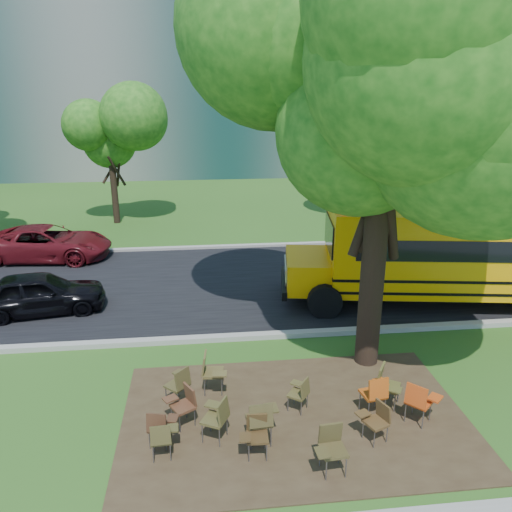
{
  "coord_description": "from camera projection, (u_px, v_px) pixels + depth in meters",
  "views": [
    {
      "loc": [
        -0.75,
        -8.98,
        6.4
      ],
      "look_at": [
        0.72,
        4.19,
        1.95
      ],
      "focal_mm": 35.0,
      "sensor_mm": 36.0,
      "label": 1
    }
  ],
  "objects": [
    {
      "name": "ground",
      "position": [
        244.0,
        406.0,
        10.58
      ],
      "size": [
        160.0,
        160.0,
        0.0
      ],
      "primitive_type": "plane",
      "color": "#295219",
      "rests_on": "ground"
    },
    {
      "name": "dirt_patch",
      "position": [
        295.0,
        417.0,
        10.21
      ],
      "size": [
        7.0,
        4.5,
        0.03
      ],
      "primitive_type": "cube",
      "color": "#382819",
      "rests_on": "ground"
    },
    {
      "name": "asphalt_road",
      "position": [
        226.0,
        284.0,
        17.17
      ],
      "size": [
        80.0,
        8.0,
        0.04
      ],
      "primitive_type": "cube",
      "color": "black",
      "rests_on": "ground"
    },
    {
      "name": "kerb_near",
      "position": [
        234.0,
        337.0,
        13.39
      ],
      "size": [
        80.0,
        0.25,
        0.14
      ],
      "primitive_type": "cube",
      "color": "gray",
      "rests_on": "ground"
    },
    {
      "name": "kerb_far",
      "position": [
        221.0,
        247.0,
        21.02
      ],
      "size": [
        80.0,
        0.25,
        0.14
      ],
      "primitive_type": "cube",
      "color": "gray",
      "rests_on": "ground"
    },
    {
      "name": "building_main",
      "position": [
        105.0,
        29.0,
        40.15
      ],
      "size": [
        38.0,
        16.0,
        22.0
      ],
      "primitive_type": "cube",
      "color": "slate",
      "rests_on": "ground"
    },
    {
      "name": "building_right",
      "position": [
        471.0,
        17.0,
        44.93
      ],
      "size": [
        30.0,
        16.0,
        25.0
      ],
      "primitive_type": "cube",
      "color": "slate",
      "rests_on": "ground"
    },
    {
      "name": "bg_tree_2",
      "position": [
        109.0,
        137.0,
        23.78
      ],
      "size": [
        4.8,
        4.8,
        6.62
      ],
      "color": "black",
      "rests_on": "ground"
    },
    {
      "name": "bg_tree_3",
      "position": [
        389.0,
        120.0,
        23.01
      ],
      "size": [
        5.6,
        5.6,
        7.84
      ],
      "color": "black",
      "rests_on": "ground"
    },
    {
      "name": "main_tree",
      "position": [
        386.0,
        102.0,
        10.37
      ],
      "size": [
        7.2,
        7.2,
        9.75
      ],
      "color": "black",
      "rests_on": "ground"
    },
    {
      "name": "school_bus",
      "position": [
        511.0,
        250.0,
        15.13
      ],
      "size": [
        12.75,
        4.48,
        3.06
      ],
      "rotation": [
        0.0,
        0.0,
        -0.15
      ],
      "color": "orange",
      "rests_on": "ground"
    },
    {
      "name": "chair_0",
      "position": [
        162.0,
        437.0,
        8.94
      ],
      "size": [
        0.51,
        0.48,
        0.78
      ],
      "rotation": [
        0.0,
        0.0,
        0.05
      ],
      "color": "#433D1D",
      "rests_on": "ground"
    },
    {
      "name": "chair_1",
      "position": [
        160.0,
        425.0,
        9.23
      ],
      "size": [
        0.6,
        0.47,
        0.8
      ],
      "rotation": [
        0.0,
        0.0,
        -0.22
      ],
      "color": "#432718",
      "rests_on": "ground"
    },
    {
      "name": "chair_2",
      "position": [
        218.0,
        415.0,
        9.4
      ],
      "size": [
        0.59,
        0.75,
        0.91
      ],
      "rotation": [
        0.0,
        0.0,
        1.1
      ],
      "color": "#4A4320",
      "rests_on": "ground"
    },
    {
      "name": "chair_3",
      "position": [
        256.0,
        432.0,
        9.03
      ],
      "size": [
        0.55,
        0.48,
        0.82
      ],
      "rotation": [
        0.0,
        0.0,
        3.09
      ],
      "color": "#412E17",
      "rests_on": "ground"
    },
    {
      "name": "chair_4",
      "position": [
        261.0,
        418.0,
        9.27
      ],
      "size": [
        0.63,
        0.61,
        0.96
      ],
      "rotation": [
        0.0,
        0.0,
        0.07
      ],
      "color": "#443B1D",
      "rests_on": "ground"
    },
    {
      "name": "chair_5",
      "position": [
        331.0,
        444.0,
        8.62
      ],
      "size": [
        0.6,
        0.57,
        0.91
      ],
      "rotation": [
        0.0,
        0.0,
        3.22
      ],
      "color": "#443A1D",
      "rests_on": "ground"
    },
    {
      "name": "chair_6",
      "position": [
        377.0,
        418.0,
        9.42
      ],
      "size": [
        0.64,
        0.55,
        0.81
      ],
      "rotation": [
        0.0,
        0.0,
        1.97
      ],
      "color": "#4E371C",
      "rests_on": "ground"
    },
    {
      "name": "chair_7",
      "position": [
        420.0,
        399.0,
        9.85
      ],
      "size": [
        0.8,
        0.63,
        0.93
      ],
      "rotation": [
        0.0,
        0.0,
        -0.81
      ],
      "color": "#BD4314",
      "rests_on": "ground"
    },
    {
      "name": "chair_8",
      "position": [
        180.0,
        382.0,
        10.5
      ],
      "size": [
        0.6,
        0.75,
        0.88
      ],
      "rotation": [
        0.0,
        0.0,
        0.83
      ],
      "color": "#453D1E",
      "rests_on": "ground"
    },
    {
      "name": "chair_9",
      "position": [
        184.0,
        402.0,
        9.85
      ],
      "size": [
        0.71,
        0.58,
        0.86
      ],
      "rotation": [
        0.0,
        0.0,
        2.1
      ],
      "color": "#512F1D",
      "rests_on": "ground"
    },
    {
      "name": "chair_10",
      "position": [
        211.0,
        369.0,
        10.87
      ],
      "size": [
        0.56,
        0.67,
        0.96
      ],
      "rotation": [
        0.0,
        0.0,
        -1.67
      ],
      "color": "brown",
      "rests_on": "ground"
    },
    {
      "name": "chair_11",
      "position": [
        300.0,
        391.0,
        10.29
      ],
      "size": [
        0.52,
        0.66,
        0.77
      ],
      "rotation": [
        0.0,
        0.0,
        0.94
      ],
      "color": "#4C4421",
      "rests_on": "ground"
    },
    {
      "name": "chair_12",
      "position": [
        386.0,
        382.0,
        10.42
      ],
      "size": [
        0.62,
        0.79,
        0.93
      ],
      "rotation": [
        0.0,
        0.0,
        4.15
      ],
      "color": "brown",
      "rests_on": "ground"
    },
    {
      "name": "chair_13",
      "position": [
        376.0,
        391.0,
        10.11
      ],
      "size": [
        0.63,
        0.65,
        0.94
      ],
      "rotation": [
        0.0,
        0.0,
        0.19
      ],
      "color": "#AF4A12",
      "rests_on": "ground"
    },
    {
      "name": "black_car",
      "position": [
        39.0,
        293.0,
        14.81
      ],
      "size": [
        3.95,
        2.11,
        1.28
      ],
      "primitive_type": "imported",
      "rotation": [
        0.0,
        0.0,
        1.74
      ],
      "color": "black",
      "rests_on": "ground"
    },
    {
      "name": "bg_car_red",
      "position": [
        47.0,
        243.0,
        19.49
      ],
      "size": [
        5.05,
        2.7,
        1.35
      ],
      "primitive_type": "imported",
      "rotation": [
        0.0,
        0.0,
        1.47
      ],
      "color": "#540E14",
      "rests_on": "ground"
    }
  ]
}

